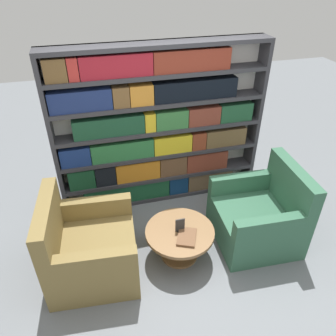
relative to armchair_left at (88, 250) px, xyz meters
The scene contains 7 objects.
ground_plane 1.13m from the armchair_left, ahead, with size 14.00×14.00×0.00m, color slate.
bookshelf 1.69m from the armchair_left, 47.73° to the left, with size 2.69×0.30×2.12m.
armchair_left is the anchor object (origin of this frame).
armchair_right 2.00m from the armchair_left, ahead, with size 0.95×0.97×0.97m.
coffee_table 1.00m from the armchair_left, ahead, with size 0.77×0.77×0.39m.
table_sign 1.01m from the armchair_left, ahead, with size 0.10×0.06×0.17m.
stray_book 1.06m from the armchair_left, ahead, with size 0.29×0.33×0.03m.
Camera 1 is at (-0.88, -2.42, 2.96)m, focal length 35.00 mm.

